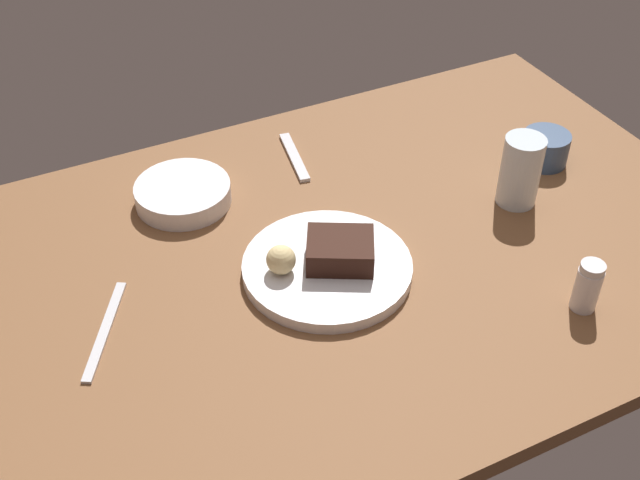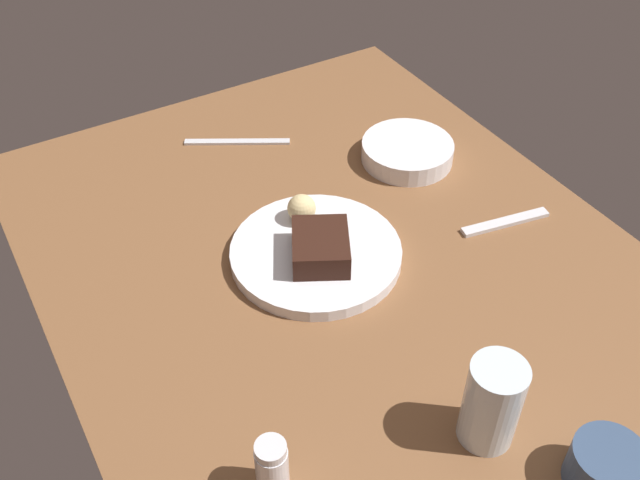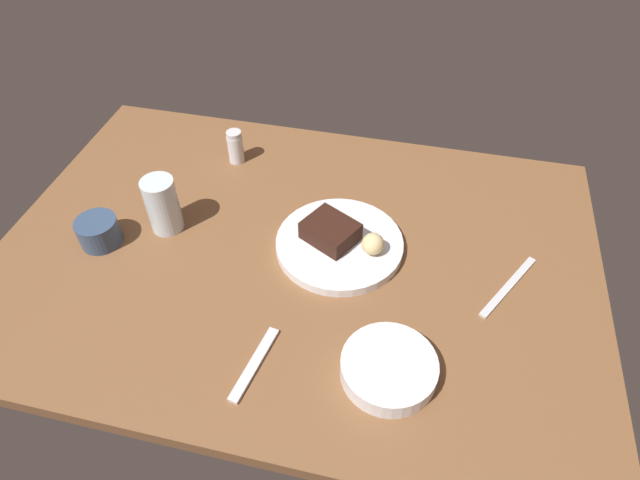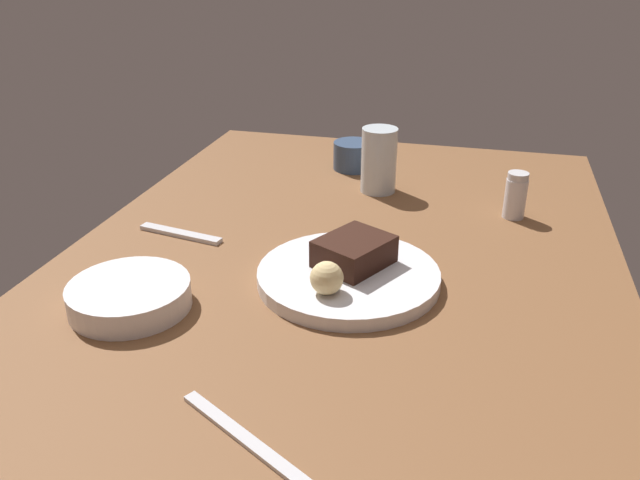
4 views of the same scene
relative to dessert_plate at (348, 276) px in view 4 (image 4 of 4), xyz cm
name	(u,v)px [view 4 (image 4 of 4)]	position (x,y,z in cm)	size (l,w,h in cm)	color
dining_table	(341,263)	(8.40, 2.90, -2.48)	(120.00, 84.00, 3.00)	brown
dessert_plate	(348,276)	(0.00, 0.00, 0.00)	(25.66, 25.66, 1.97)	silver
chocolate_cake_slice	(354,251)	(1.97, -0.36, 2.99)	(9.94, 8.18, 4.01)	black
bread_roll	(327,278)	(-6.85, 1.46, 3.19)	(4.42, 4.42, 4.42)	#DBC184
salt_shaker	(516,195)	(29.74, -22.81, 3.02)	(3.71, 3.71, 8.11)	silver
water_glass	(379,160)	(36.38, 2.06, 5.12)	(6.68, 6.68, 12.20)	silver
side_bowl	(130,296)	(-13.61, 26.37, 0.75)	(15.94, 15.94, 3.47)	silver
coffee_cup	(353,155)	(47.74, 9.22, 1.86)	(8.27, 8.27, 5.69)	#334766
dessert_spoon	(181,233)	(8.71, 29.76, -0.63)	(15.00, 1.80, 0.70)	silver
butter_knife	(244,439)	(-33.31, 3.16, -0.73)	(19.00, 1.40, 0.50)	silver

